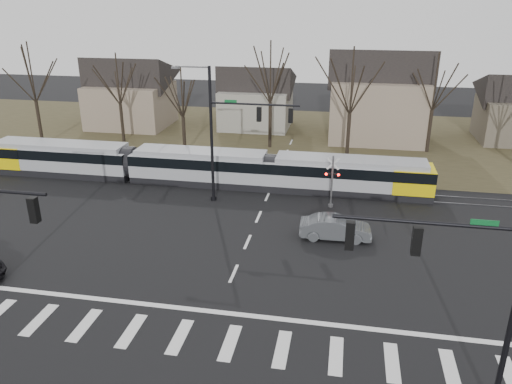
# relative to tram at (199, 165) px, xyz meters

# --- Properties ---
(ground) EXTENTS (140.00, 140.00, 0.00)m
(ground) POSITION_rel_tram_xyz_m (6.15, -16.00, -1.56)
(ground) COLOR black
(grass_verge) EXTENTS (140.00, 28.00, 0.01)m
(grass_verge) POSITION_rel_tram_xyz_m (6.15, 16.00, -1.56)
(grass_verge) COLOR #38331E
(grass_verge) RESTS_ON ground
(crosswalk) EXTENTS (27.00, 2.60, 0.01)m
(crosswalk) POSITION_rel_tram_xyz_m (6.15, -20.00, -1.56)
(crosswalk) COLOR silver
(crosswalk) RESTS_ON ground
(stop_line) EXTENTS (28.00, 0.35, 0.01)m
(stop_line) POSITION_rel_tram_xyz_m (6.15, -17.80, -1.56)
(stop_line) COLOR silver
(stop_line) RESTS_ON ground
(lane_dashes) EXTENTS (0.18, 30.00, 0.01)m
(lane_dashes) POSITION_rel_tram_xyz_m (6.15, -0.00, -1.56)
(lane_dashes) COLOR silver
(lane_dashes) RESTS_ON ground
(rail_pair) EXTENTS (90.00, 1.52, 0.06)m
(rail_pair) POSITION_rel_tram_xyz_m (6.15, -0.20, -1.53)
(rail_pair) COLOR #59595E
(rail_pair) RESTS_ON ground
(tram) EXTENTS (37.85, 2.81, 2.87)m
(tram) POSITION_rel_tram_xyz_m (0.00, 0.00, 0.00)
(tram) COLOR gray
(tram) RESTS_ON ground
(sedan) EXTENTS (2.00, 4.75, 1.52)m
(sedan) POSITION_rel_tram_xyz_m (11.67, -8.45, -0.80)
(sedan) COLOR #4D5154
(sedan) RESTS_ON ground
(signal_pole_near_right) EXTENTS (6.72, 0.44, 8.00)m
(signal_pole_near_right) POSITION_rel_tram_xyz_m (16.27, -22.00, 3.60)
(signal_pole_near_right) COLOR black
(signal_pole_near_right) RESTS_ON ground
(signal_pole_far) EXTENTS (9.28, 0.44, 10.20)m
(signal_pole_far) POSITION_rel_tram_xyz_m (3.74, -3.50, 4.14)
(signal_pole_far) COLOR black
(signal_pole_far) RESTS_ON ground
(rail_crossing_signal) EXTENTS (1.08, 0.36, 4.00)m
(rail_crossing_signal) POSITION_rel_tram_xyz_m (11.15, -3.21, 0.32)
(rail_crossing_signal) COLOR #59595B
(rail_crossing_signal) RESTS_ON ground
(tree_row) EXTENTS (59.20, 7.20, 10.00)m
(tree_row) POSITION_rel_tram_xyz_m (8.15, 10.00, 3.44)
(tree_row) COLOR black
(tree_row) RESTS_ON ground
(house_a) EXTENTS (9.72, 8.64, 8.60)m
(house_a) POSITION_rel_tram_xyz_m (-13.85, 18.00, 2.90)
(house_a) COLOR #7E6D5B
(house_a) RESTS_ON ground
(house_b) EXTENTS (8.64, 7.56, 7.65)m
(house_b) POSITION_rel_tram_xyz_m (1.15, 20.00, 2.41)
(house_b) COLOR gray
(house_b) RESTS_ON ground
(house_c) EXTENTS (10.80, 8.64, 10.10)m
(house_c) POSITION_rel_tram_xyz_m (15.15, 17.00, 3.67)
(house_c) COLOR #7E6D5B
(house_c) RESTS_ON ground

